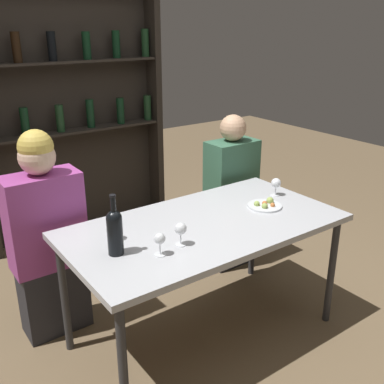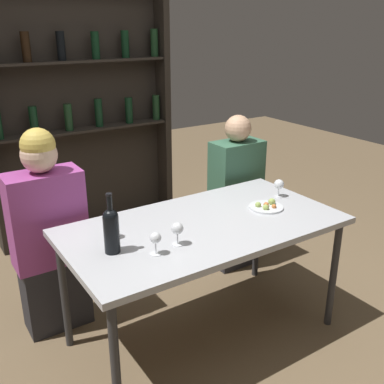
# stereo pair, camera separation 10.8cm
# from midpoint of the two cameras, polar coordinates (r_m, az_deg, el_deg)

# --- Properties ---
(ground_plane) EXTENTS (10.00, 10.00, 0.00)m
(ground_plane) POSITION_cam_midpoint_polar(r_m,az_deg,el_deg) (2.94, 0.40, -17.47)
(ground_plane) COLOR brown
(dining_table) EXTENTS (1.58, 0.83, 0.75)m
(dining_table) POSITION_cam_midpoint_polar(r_m,az_deg,el_deg) (2.57, 0.44, -5.15)
(dining_table) COLOR #B7BABF
(dining_table) RESTS_ON ground_plane
(wine_rack_wall) EXTENTS (1.63, 0.21, 2.34)m
(wine_rack_wall) POSITION_cam_midpoint_polar(r_m,az_deg,el_deg) (4.02, -15.80, 11.39)
(wine_rack_wall) COLOR #28231E
(wine_rack_wall) RESTS_ON ground_plane
(wine_bottle) EXTENTS (0.08, 0.08, 0.31)m
(wine_bottle) POSITION_cam_midpoint_polar(r_m,az_deg,el_deg) (2.21, -11.17, -4.75)
(wine_bottle) COLOR black
(wine_bottle) RESTS_ON dining_table
(wine_glass_0) EXTENTS (0.06, 0.06, 0.12)m
(wine_glass_0) POSITION_cam_midpoint_polar(r_m,az_deg,el_deg) (2.37, -11.41, -4.18)
(wine_glass_0) COLOR silver
(wine_glass_0) RESTS_ON dining_table
(wine_glass_1) EXTENTS (0.06, 0.06, 0.12)m
(wine_glass_1) POSITION_cam_midpoint_polar(r_m,az_deg,el_deg) (2.96, 9.61, 1.05)
(wine_glass_1) COLOR silver
(wine_glass_1) RESTS_ON dining_table
(wine_glass_2) EXTENTS (0.06, 0.06, 0.12)m
(wine_glass_2) POSITION_cam_midpoint_polar(r_m,az_deg,el_deg) (2.18, -5.54, -6.07)
(wine_glass_2) COLOR silver
(wine_glass_2) RESTS_ON dining_table
(wine_glass_3) EXTENTS (0.06, 0.06, 0.12)m
(wine_glass_3) POSITION_cam_midpoint_polar(r_m,az_deg,el_deg) (2.27, -2.82, -4.79)
(wine_glass_3) COLOR silver
(wine_glass_3) RESTS_ON dining_table
(food_plate_0) EXTENTS (0.21, 0.21, 0.05)m
(food_plate_0) POSITION_cam_midpoint_polar(r_m,az_deg,el_deg) (2.79, 8.17, -1.65)
(food_plate_0) COLOR silver
(food_plate_0) RESTS_ON dining_table
(seated_person_left) EXTENTS (0.43, 0.22, 1.28)m
(seated_person_left) POSITION_cam_midpoint_polar(r_m,az_deg,el_deg) (2.81, -18.94, -5.77)
(seated_person_left) COLOR #26262B
(seated_person_left) RESTS_ON ground_plane
(seated_person_right) EXTENTS (0.38, 0.22, 1.20)m
(seated_person_right) POSITION_cam_midpoint_polar(r_m,az_deg,el_deg) (3.45, 4.06, -0.62)
(seated_person_right) COLOR #26262B
(seated_person_right) RESTS_ON ground_plane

